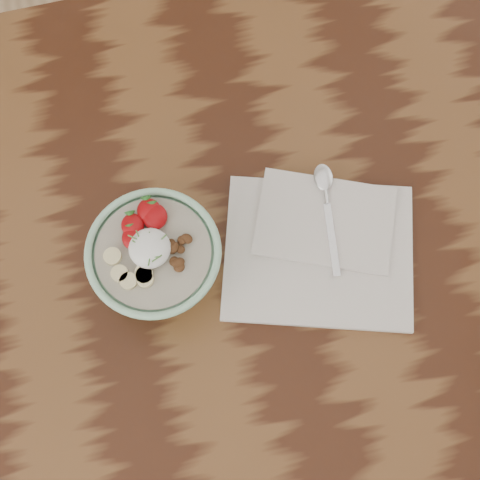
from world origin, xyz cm
name	(u,v)px	position (x,y,z in cm)	size (l,w,h in cm)	color
table	(122,290)	(0.00, 0.00, 65.70)	(160.00, 90.00, 75.00)	#381B0E
breakfast_bowl	(156,259)	(6.74, -1.07, 80.79)	(16.84, 16.84, 11.50)	#A0D7B2
napkin	(320,246)	(28.46, -2.92, 75.65)	(30.26, 27.08, 1.56)	silver
spoon	(325,193)	(31.03, 3.90, 76.91)	(4.16, 16.26, 0.85)	silver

